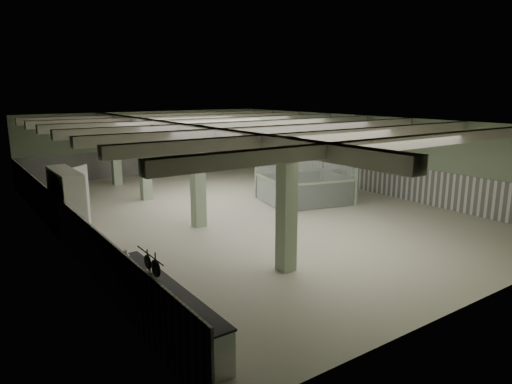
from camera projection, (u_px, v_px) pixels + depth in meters
floor at (242, 210)px, 18.57m from camera, size 20.00×20.00×0.00m
ceiling at (242, 121)px, 17.79m from camera, size 14.00×20.00×0.02m
wall_back at (147, 143)px, 26.20m from camera, size 14.00×0.02×3.60m
wall_front at (486, 226)px, 10.16m from camera, size 14.00×0.02×3.60m
wall_left at (55, 187)px, 14.28m from camera, size 0.02×20.00×3.60m
wall_right at (363, 153)px, 22.08m from camera, size 0.02×20.00×3.60m
wainscot_left at (59, 219)px, 14.52m from camera, size 0.05×19.90×1.50m
wainscot_right at (361, 174)px, 22.29m from camera, size 0.05×19.90×1.50m
wainscot_back at (148, 161)px, 26.41m from camera, size 13.90×0.05×1.50m
girder at (184, 130)px, 16.44m from camera, size 0.45×19.90×0.40m
beam_a at (399, 143)px, 11.82m from camera, size 13.90×0.35×0.32m
beam_b at (331, 136)px, 13.82m from camera, size 13.90×0.35×0.32m
beam_c at (281, 130)px, 15.82m from camera, size 13.90×0.35×0.32m
beam_d at (242, 125)px, 17.83m from camera, size 13.90×0.35×0.32m
beam_e at (210, 122)px, 19.83m from camera, size 13.90×0.35×0.32m
beam_f at (185, 119)px, 21.84m from camera, size 13.90×0.35×0.32m
beam_g at (164, 117)px, 23.84m from camera, size 13.90×0.35×0.32m
column_a at (287, 206)px, 11.98m from camera, size 0.42×0.42×3.60m
column_b at (198, 177)px, 15.99m from camera, size 0.42×0.42×3.60m
column_c at (145, 159)px, 19.99m from camera, size 0.42×0.42×3.60m
column_d at (115, 150)px, 23.20m from camera, size 0.42×0.42×3.60m
hook_rail at (150, 255)px, 8.22m from camera, size 0.02×1.20×0.02m
pendant_front at (343, 147)px, 14.18m from camera, size 0.44×0.44×0.22m
pendant_mid at (245, 133)px, 18.59m from camera, size 0.44×0.44×0.22m
pendant_back at (190, 126)px, 22.60m from camera, size 0.44×0.44×0.22m
prep_counter at (160, 308)px, 9.22m from camera, size 0.80×4.57×0.91m
pitcher_near at (149, 271)px, 9.64m from camera, size 0.23×0.24×0.25m
pitcher_far at (126, 256)px, 10.47m from camera, size 0.24×0.26×0.27m
veg_colander at (142, 272)px, 9.65m from camera, size 0.49×0.49×0.19m
orange_bowl at (133, 267)px, 10.07m from camera, size 0.25×0.25×0.08m
skillet_near at (156, 268)px, 8.19m from camera, size 0.04×0.32×0.32m
skillet_far at (148, 262)px, 8.50m from camera, size 0.04×0.27×0.27m
walkin_cooler at (68, 203)px, 14.80m from camera, size 1.18×2.58×2.37m
guard_booth at (305, 158)px, 19.55m from camera, size 4.21×3.79×2.92m
filing_cabinet at (339, 183)px, 20.85m from camera, size 0.48×0.62×1.23m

